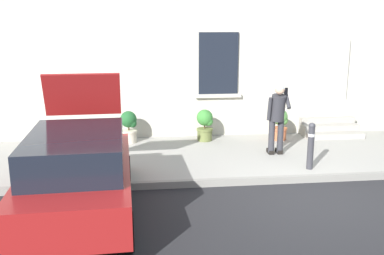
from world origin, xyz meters
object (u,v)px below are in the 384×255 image
Objects in this scene: bollard_far_left at (103,151)px; planter_olive at (205,124)px; person_on_phone at (278,115)px; planter_terracotta at (280,123)px; bollard_near_person at (311,144)px; planter_cream at (129,126)px; hatchback_car_red at (78,172)px.

bollard_far_left is 3.67m from planter_olive.
person_on_phone is 2.02× the size of planter_olive.
bollard_near_person is at bearing -92.53° from planter_terracotta.
bollard_far_left reaches higher than planter_terracotta.
bollard_near_person reaches higher than planter_cream.
bollard_far_left is at bearing -133.46° from planter_olive.
person_on_phone is 2.02× the size of planter_terracotta.
hatchback_car_red reaches higher than planter_cream.
person_on_phone is at bearing -44.66° from planter_olive.
bollard_near_person is 3.30m from planter_olive.
person_on_phone is at bearing -110.59° from planter_terracotta.
planter_olive is (-1.53, 1.52, -0.54)m from person_on_phone.
hatchback_car_red is at bearing -123.90° from planter_olive.
bollard_far_left is at bearing 79.22° from hatchback_car_red.
hatchback_car_red is 4.80× the size of planter_cream.
planter_olive is 2.06m from planter_terracotta.
person_on_phone is (4.35, 2.67, 0.35)m from hatchback_car_red.
hatchback_car_red is 2.37× the size of person_on_phone.
planter_olive is at bearing 126.11° from bollard_near_person.
person_on_phone is at bearing 109.60° from bollard_near_person.
bollard_far_left reaches higher than planter_olive.
bollard_far_left is at bearing 180.00° from bollard_near_person.
person_on_phone is at bearing 15.78° from bollard_far_left.
bollard_far_left is at bearing -151.05° from planter_terracotta.
bollard_far_left is at bearing -99.89° from planter_cream.
planter_terracotta is at bearing 87.47° from bollard_near_person.
bollard_far_left is (-4.47, 0.00, 0.00)m from bollard_near_person.
hatchback_car_red is at bearing -100.78° from bollard_far_left.
hatchback_car_red is at bearing -140.20° from planter_terracotta.
bollard_near_person is 1.22× the size of planter_olive.
planter_cream is (-3.59, 1.54, -0.54)m from person_on_phone.
planter_cream is 2.05m from planter_olive.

